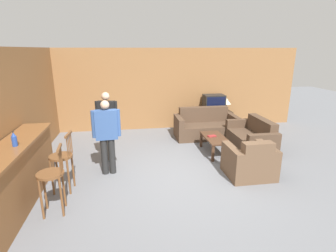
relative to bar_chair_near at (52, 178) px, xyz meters
The scene contains 17 objects.
ground_plane 2.50m from the bar_chair_near, 22.69° to the left, with size 24.00×24.00×0.00m, color slate.
wall_back 5.06m from the bar_chair_near, 63.54° to the left, with size 9.40×0.08×2.60m.
wall_left 2.52m from the bar_chair_near, 114.13° to the left, with size 0.08×8.55×2.60m.
bar_counter 0.74m from the bar_chair_near, 152.50° to the left, with size 0.55×2.68×1.07m.
bar_chair_near is the anchor object (origin of this frame).
bar_chair_mid 0.70m from the bar_chair_near, 90.00° to the left, with size 0.45×0.45×1.12m.
couch_far 4.86m from the bar_chair_near, 43.56° to the left, with size 1.82×0.88×0.86m.
armchair_near 3.75m from the bar_chair_near, 10.82° to the left, with size 0.92×0.84×0.84m.
loveseat_right 4.92m from the bar_chair_near, 25.90° to the left, with size 0.81×1.52×0.83m.
coffee_table 3.94m from the bar_chair_near, 31.09° to the left, with size 0.51×1.06×0.43m.
tv_unit 5.76m from the bar_chair_near, 45.80° to the left, with size 1.20×0.47×0.59m.
tv 5.75m from the bar_chair_near, 45.77° to the left, with size 0.66×0.47×0.55m.
bottle 0.87m from the bar_chair_near, 152.11° to the left, with size 0.08×0.08×0.25m.
book_on_table 3.91m from the bar_chair_near, 32.39° to the left, with size 0.23×0.16×0.03m.
table_lamp 6.07m from the bar_chair_near, 42.86° to the left, with size 0.30×0.30×0.43m.
person_by_window 2.16m from the bar_chair_near, 69.62° to the left, with size 0.50×0.22×1.63m.
person_by_counter 1.54m from the bar_chair_near, 59.20° to the left, with size 0.58×0.21×1.58m.
Camera 1 is at (-1.01, -4.88, 2.55)m, focal length 28.00 mm.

